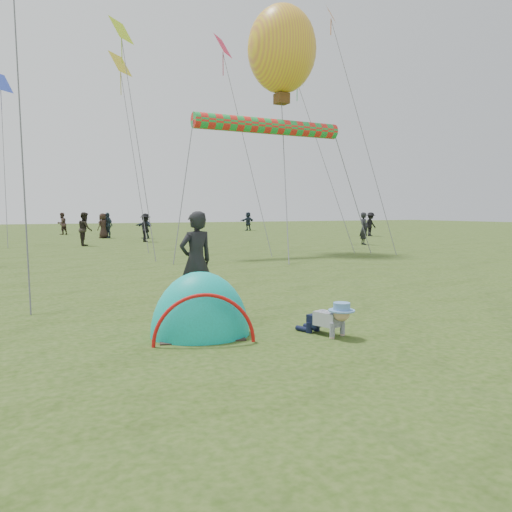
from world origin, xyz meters
name	(u,v)px	position (x,y,z in m)	size (l,w,h in m)	color
ground	(275,352)	(0.00, 0.00, 0.00)	(140.00, 140.00, 0.00)	#243F0D
crawling_toddler	(330,318)	(1.18, 0.41, 0.27)	(0.49, 0.71, 0.54)	black
popup_tent	(201,335)	(-0.56, 1.32, 0.00)	(1.50, 1.23, 1.94)	#119783
standing_adult	(196,261)	(0.03, 3.14, 0.93)	(0.68, 0.45, 1.87)	black
crowd_person_1	(85,229)	(0.61, 22.15, 0.90)	(0.87, 0.68, 1.79)	black
crowd_person_3	(371,224)	(20.78, 23.29, 0.87)	(1.13, 0.65, 1.74)	black
crowd_person_5	(145,226)	(5.21, 27.58, 0.82)	(1.52, 0.48, 1.63)	#222C37
crowd_person_6	(364,229)	(14.42, 16.15, 0.89)	(0.65, 0.43, 1.78)	black
crowd_person_9	(146,228)	(4.33, 24.00, 0.85)	(1.10, 0.63, 1.70)	black
crowd_person_10	(103,226)	(2.75, 29.32, 0.85)	(0.83, 0.54, 1.70)	black
crowd_person_11	(248,221)	(17.19, 36.58, 0.87)	(1.61, 0.51, 1.74)	#232D3F
crowd_person_13	(62,224)	(0.73, 35.68, 0.86)	(0.83, 0.65, 1.71)	#422E2B
crowd_person_14	(108,225)	(3.08, 29.43, 0.87)	(1.02, 0.42, 1.74)	#293846
balloon_kite	(282,55)	(8.13, 14.24, 8.77)	(3.06, 3.06, 4.29)	yellow
rainbow_tube_kite	(269,126)	(6.84, 13.05, 5.38)	(0.64, 0.64, 6.62)	red
diamond_kite_1	(331,14)	(11.51, 15.34, 11.43)	(0.78, 0.78, 0.00)	orange
diamond_kite_2	(120,64)	(2.47, 21.12, 9.40)	(1.25, 1.25, 0.00)	gold
diamond_kite_3	(297,76)	(10.59, 16.98, 8.77)	(1.01, 1.01, 0.00)	#36B06B
diamond_kite_4	(0,82)	(-3.10, 27.00, 9.20)	(1.27, 1.27, 0.00)	blue
diamond_kite_6	(223,46)	(6.51, 17.12, 9.74)	(1.10, 1.10, 0.00)	#CA2249
diamond_kite_8	(121,30)	(1.75, 17.29, 9.77)	(1.15, 1.15, 0.00)	#B6DF1D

